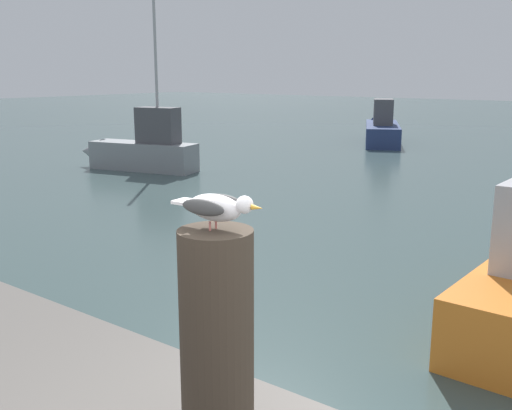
{
  "coord_description": "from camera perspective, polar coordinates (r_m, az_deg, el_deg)",
  "views": [
    {
      "loc": [
        0.6,
        -2.1,
        2.81
      ],
      "look_at": [
        -0.8,
        -0.25,
        2.29
      ],
      "focal_mm": 41.85,
      "sensor_mm": 36.0,
      "label": 1
    }
  ],
  "objects": [
    {
      "name": "boat_navy",
      "position": [
        25.13,
        11.94,
        7.15
      ],
      "size": [
        3.55,
        5.45,
        1.91
      ],
      "color": "navy",
      "rests_on": "ground_plane"
    },
    {
      "name": "mooring_post",
      "position": [
        2.36,
        -3.75,
        -12.82
      ],
      "size": [
        0.29,
        0.29,
        0.88
      ],
      "primitive_type": "cylinder",
      "color": "#382D23",
      "rests_on": "harbor_quay"
    },
    {
      "name": "boat_grey",
      "position": [
        17.78,
        -11.13,
        5.28
      ],
      "size": [
        3.95,
        1.68,
        5.0
      ],
      "color": "gray",
      "rests_on": "ground_plane"
    },
    {
      "name": "seagull",
      "position": [
        2.18,
        -3.82,
        -0.15
      ],
      "size": [
        0.39,
        0.16,
        0.14
      ],
      "color": "#C66860",
      "rests_on": "mooring_post"
    }
  ]
}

